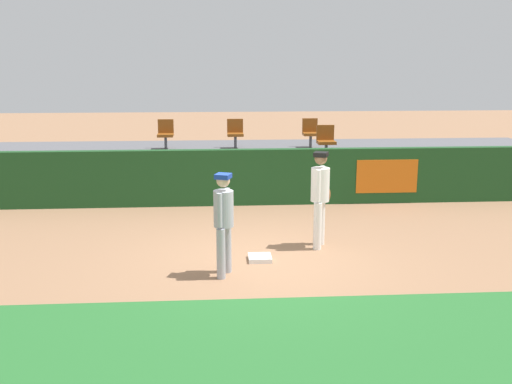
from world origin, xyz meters
TOP-DOWN VIEW (x-y plane):
  - ground_plane at (0.00, 0.00)m, footprint 60.00×60.00m
  - grass_foreground_strip at (0.00, -2.95)m, footprint 18.00×2.80m
  - first_base at (0.06, 0.13)m, footprint 0.40×0.40m
  - player_fielder_home at (1.23, 0.83)m, footprint 0.48×0.51m
  - player_runner_visitor at (-0.57, -0.55)m, footprint 0.41×0.45m
  - field_wall at (0.02, 4.18)m, footprint 18.00×0.26m
  - bleacher_platform at (0.00, 6.75)m, footprint 18.00×4.80m
  - seat_front_right at (2.22, 5.62)m, footprint 0.47×0.44m
  - seat_back_right at (2.09, 7.42)m, footprint 0.45×0.44m
  - seat_back_center at (-0.12, 7.42)m, footprint 0.47×0.44m
  - seat_back_left at (-2.14, 7.42)m, footprint 0.45×0.44m

SIDE VIEW (x-z plane):
  - ground_plane at x=0.00m, z-range 0.00..0.00m
  - grass_foreground_strip at x=0.00m, z-range 0.00..0.01m
  - first_base at x=0.06m, z-range 0.00..0.08m
  - bleacher_platform at x=0.00m, z-range 0.00..0.91m
  - field_wall at x=0.02m, z-range 0.00..1.35m
  - player_runner_visitor at x=-0.57m, z-range 0.13..1.82m
  - player_fielder_home at x=1.23m, z-range 0.14..1.94m
  - seat_back_right at x=2.09m, z-range 0.96..1.80m
  - seat_back_left at x=-2.14m, z-range 0.96..1.80m
  - seat_back_center at x=-0.12m, z-range 0.96..1.80m
  - seat_front_right at x=2.22m, z-range 0.96..1.80m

